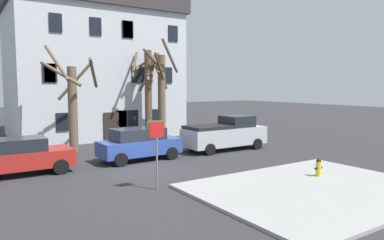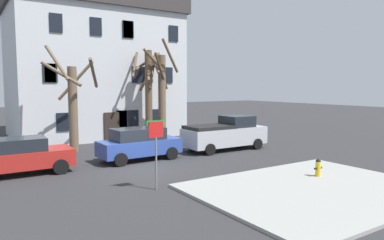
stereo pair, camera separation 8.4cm
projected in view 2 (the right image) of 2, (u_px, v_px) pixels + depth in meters
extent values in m
plane|color=#2D2D30|center=(143.00, 168.00, 17.40)|extent=(120.00, 120.00, 0.00)
cube|color=#999993|center=(315.00, 189.00, 13.61)|extent=(8.91, 6.84, 0.12)
cube|color=silver|center=(94.00, 76.00, 28.98)|extent=(12.30, 8.67, 9.60)
cube|color=#383333|center=(92.00, 1.00, 28.43)|extent=(12.80, 9.17, 2.12)
cube|color=#2D231E|center=(112.00, 127.00, 25.55)|extent=(1.10, 0.12, 2.10)
cube|color=black|center=(63.00, 122.00, 23.70)|extent=(0.80, 0.08, 1.20)
cube|color=black|center=(121.00, 119.00, 25.91)|extent=(0.80, 0.08, 1.20)
cube|color=black|center=(122.00, 119.00, 25.94)|extent=(0.80, 0.08, 1.20)
cube|color=black|center=(133.00, 118.00, 26.41)|extent=(0.80, 0.08, 1.20)
cube|color=black|center=(154.00, 117.00, 27.31)|extent=(0.80, 0.08, 1.20)
cube|color=black|center=(49.00, 73.00, 23.00)|extent=(0.80, 0.08, 1.20)
cube|color=black|center=(51.00, 73.00, 23.05)|extent=(0.80, 0.08, 1.20)
cube|color=black|center=(137.00, 75.00, 26.30)|extent=(0.80, 0.08, 1.20)
cube|color=black|center=(148.00, 75.00, 26.77)|extent=(0.80, 0.08, 1.20)
cube|color=black|center=(168.00, 75.00, 27.69)|extent=(0.80, 0.08, 1.20)
cube|color=black|center=(56.00, 23.00, 22.98)|extent=(0.80, 0.08, 1.20)
cube|color=black|center=(96.00, 26.00, 24.38)|extent=(0.80, 0.08, 1.20)
cube|color=black|center=(128.00, 29.00, 25.63)|extent=(0.80, 0.08, 1.20)
cube|color=black|center=(128.00, 29.00, 25.66)|extent=(0.80, 0.08, 1.20)
cube|color=black|center=(173.00, 33.00, 27.67)|extent=(0.80, 0.08, 1.20)
cylinder|color=brown|center=(73.00, 110.00, 21.50)|extent=(0.54, 0.54, 5.11)
cylinder|color=brown|center=(76.00, 80.00, 22.38)|extent=(2.11, 1.15, 2.49)
cylinder|color=brown|center=(93.00, 73.00, 21.46)|extent=(1.28, 2.43, 1.72)
cylinder|color=brown|center=(57.00, 63.00, 20.43)|extent=(0.98, 2.04, 2.12)
cylinder|color=brown|center=(61.00, 74.00, 20.15)|extent=(1.91, 1.84, 1.47)
cylinder|color=brown|center=(149.00, 96.00, 25.36)|extent=(0.51, 0.51, 6.46)
cylinder|color=brown|center=(154.00, 60.00, 24.50)|extent=(1.69, 0.28, 1.57)
cylinder|color=brown|center=(135.00, 65.00, 25.16)|extent=(1.26, 1.78, 1.93)
cylinder|color=brown|center=(161.00, 71.00, 24.89)|extent=(1.73, 1.44, 2.49)
cylinder|color=brown|center=(148.00, 76.00, 25.83)|extent=(1.32, 0.77, 2.21)
cylinder|color=brown|center=(162.00, 99.00, 25.64)|extent=(0.55, 0.55, 6.14)
cylinder|color=brown|center=(148.00, 66.00, 25.28)|extent=(1.04, 1.96, 2.13)
cylinder|color=brown|center=(153.00, 72.00, 25.55)|extent=(1.14, 1.28, 2.42)
cylinder|color=brown|center=(148.00, 61.00, 26.08)|extent=(2.51, 1.26, 1.48)
cylinder|color=brown|center=(170.00, 56.00, 24.89)|extent=(1.68, 0.78, 2.29)
cylinder|color=brown|center=(154.00, 62.00, 25.04)|extent=(0.26, 1.38, 1.62)
cube|color=#AD231E|center=(22.00, 159.00, 16.08)|extent=(4.33, 1.87, 0.75)
cube|color=#1E232B|center=(21.00, 144.00, 16.02)|extent=(1.99, 1.64, 0.58)
cylinder|color=black|center=(52.00, 160.00, 17.68)|extent=(0.68, 0.22, 0.68)
cylinder|color=black|center=(61.00, 167.00, 16.13)|extent=(0.68, 0.22, 0.68)
cube|color=#2D4799|center=(140.00, 147.00, 19.18)|extent=(4.41, 1.89, 0.79)
cube|color=#1E232B|center=(138.00, 134.00, 19.07)|extent=(2.75, 1.62, 0.62)
cylinder|color=black|center=(156.00, 149.00, 20.77)|extent=(0.69, 0.25, 0.68)
cylinder|color=black|center=(172.00, 153.00, 19.36)|extent=(0.69, 0.25, 0.68)
cylinder|color=black|center=(107.00, 154.00, 19.08)|extent=(0.69, 0.25, 0.68)
cylinder|color=black|center=(121.00, 160.00, 17.67)|extent=(0.69, 0.25, 0.68)
cube|color=#B7BABF|center=(225.00, 136.00, 22.28)|extent=(5.38, 1.97, 1.07)
cube|color=#1E232B|center=(237.00, 121.00, 22.71)|extent=(1.73, 1.73, 0.70)
cube|color=black|center=(209.00, 127.00, 21.58)|extent=(2.80, 1.89, 0.20)
cylinder|color=black|center=(237.00, 140.00, 24.13)|extent=(0.68, 0.22, 0.68)
cylinder|color=black|center=(257.00, 144.00, 22.49)|extent=(0.68, 0.22, 0.68)
cylinder|color=black|center=(192.00, 145.00, 22.17)|extent=(0.68, 0.22, 0.68)
cylinder|color=black|center=(210.00, 149.00, 20.53)|extent=(0.68, 0.22, 0.68)
cylinder|color=gold|center=(318.00, 169.00, 15.29)|extent=(0.22, 0.22, 0.63)
sphere|color=black|center=(318.00, 161.00, 15.25)|extent=(0.21, 0.21, 0.21)
cylinder|color=black|center=(316.00, 169.00, 15.20)|extent=(0.10, 0.09, 0.09)
cylinder|color=black|center=(320.00, 168.00, 15.37)|extent=(0.10, 0.09, 0.09)
cylinder|color=slate|center=(156.00, 156.00, 13.62)|extent=(0.07, 0.07, 2.63)
cube|color=red|center=(156.00, 129.00, 13.51)|extent=(0.60, 0.03, 0.60)
cube|color=#1E8C38|center=(156.00, 123.00, 13.52)|extent=(0.76, 0.02, 0.18)
torus|color=black|center=(33.00, 151.00, 20.09)|extent=(0.71, 0.06, 0.71)
torus|color=black|center=(12.00, 152.00, 19.54)|extent=(0.71, 0.06, 0.71)
cylinder|color=black|center=(23.00, 148.00, 19.80)|extent=(1.00, 0.05, 0.19)
cylinder|color=black|center=(19.00, 144.00, 19.67)|extent=(0.09, 0.04, 0.45)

